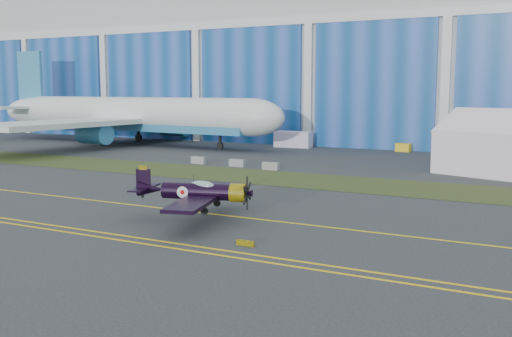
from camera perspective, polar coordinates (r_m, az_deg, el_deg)
The scene contains 12 objects.
ground at distance 58.83m, azimuth -14.22°, elevation -1.89°, with size 260.00×260.00×0.00m, color #34373C.
grass_median at distance 69.69m, azimuth -6.49°, elevation -0.24°, with size 260.00×10.00×0.02m, color #475128.
hangar at distance 121.29m, azimuth 9.27°, elevation 10.08°, with size 220.00×45.70×30.00m.
taxiway_centreline at distance 55.28m, azimuth -17.70°, elevation -2.61°, with size 200.00×0.20×0.02m, color yellow.
guard_board_right at distance 36.52m, azimuth -1.03°, elevation -7.12°, with size 1.20×0.15×0.35m, color yellow.
warbird at distance 43.26m, azimuth -5.61°, elevation -2.17°, with size 12.55×13.95×3.50m.
jetliner at distance 105.55m, azimuth -11.72°, elevation 8.52°, with size 69.11×59.74×22.96m.
shipping_container at distance 97.95m, azimuth 3.56°, elevation 2.79°, with size 5.98×2.39×2.59m, color silver.
tug at distance 93.74m, azimuth 13.85°, elevation 1.96°, with size 2.15×1.34×1.25m, color yellow.
barrier_a at distance 76.49m, azimuth -5.50°, elevation 0.79°, with size 2.00×0.60×0.90m, color gray.
barrier_b at distance 73.30m, azimuth -1.81°, elevation 0.52°, with size 2.00×0.60×0.90m, color gray.
barrier_c at distance 70.28m, azimuth 1.40°, elevation 0.22°, with size 2.00×0.60×0.90m, color gray.
Camera 1 is at (39.15, -42.88, 9.43)m, focal length 42.00 mm.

